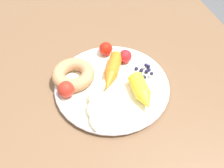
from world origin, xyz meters
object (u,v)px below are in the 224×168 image
at_px(tomato_near, 66,89).
at_px(tomato_mid, 106,49).
at_px(dining_table, 120,92).
at_px(carrot_orange, 112,72).
at_px(blueberry_pile, 145,70).
at_px(banana, 97,98).
at_px(plate, 112,85).
at_px(carrot_yellow, 142,92).
at_px(donut, 73,74).
at_px(tomato_far, 125,56).

distance_m(tomato_near, tomato_mid, 0.19).
xyz_separation_m(tomato_near, tomato_mid, (-0.13, 0.13, -0.00)).
height_order(tomato_near, tomato_mid, tomato_near).
height_order(dining_table, carrot_orange, carrot_orange).
xyz_separation_m(blueberry_pile, tomato_mid, (-0.10, -0.09, 0.01)).
distance_m(banana, blueberry_pile, 0.17).
relative_size(plate, tomato_mid, 7.62).
distance_m(carrot_orange, carrot_yellow, 0.11).
distance_m(carrot_yellow, donut, 0.19).
bearing_deg(dining_table, carrot_orange, -53.31).
height_order(donut, tomato_near, tomato_near).
xyz_separation_m(blueberry_pile, tomato_near, (0.03, -0.22, 0.01)).
height_order(blueberry_pile, tomato_mid, tomato_mid).
bearing_deg(plate, donut, -112.83).
distance_m(dining_table, blueberry_pile, 0.14).
distance_m(dining_table, plate, 0.12).
height_order(carrot_yellow, tomato_far, carrot_yellow).
bearing_deg(carrot_orange, tomato_far, 134.62).
distance_m(plate, tomato_far, 0.10).
height_order(carrot_yellow, tomato_mid, same).
distance_m(banana, carrot_yellow, 0.11).
bearing_deg(blueberry_pile, tomato_near, -81.51).
distance_m(dining_table, donut, 0.19).
distance_m(dining_table, carrot_orange, 0.13).
distance_m(plate, carrot_yellow, 0.09).
relative_size(carrot_yellow, tomato_mid, 2.56).
relative_size(dining_table, carrot_yellow, 10.22).
height_order(blueberry_pile, tomato_far, tomato_far).
bearing_deg(donut, carrot_yellow, 58.22).
bearing_deg(tomato_near, donut, 155.71).
height_order(banana, donut, donut).
bearing_deg(carrot_orange, banana, -36.18).
bearing_deg(banana, donut, -150.66).
bearing_deg(plate, blueberry_pile, 102.88).
bearing_deg(tomato_near, dining_table, 111.46).
xyz_separation_m(banana, carrot_yellow, (0.01, 0.11, 0.01)).
bearing_deg(banana, tomato_mid, 161.32).
bearing_deg(dining_table, donut, -85.18).
distance_m(plate, carrot_orange, 0.04).
relative_size(plate, banana, 1.84).
xyz_separation_m(dining_table, donut, (0.01, -0.14, 0.13)).
height_order(banana, tomato_mid, tomato_mid).
xyz_separation_m(donut, tomato_near, (0.05, -0.02, 0.00)).
relative_size(carrot_yellow, blueberry_pile, 2.10).
bearing_deg(tomato_mid, plate, -4.00).
relative_size(donut, tomato_mid, 2.85).
bearing_deg(blueberry_pile, carrot_yellow, -25.00).
xyz_separation_m(plate, tomato_mid, (-0.12, 0.01, 0.02)).
height_order(plate, donut, donut).
relative_size(dining_table, donut, 9.20).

